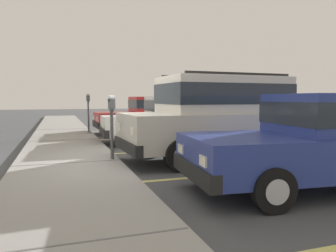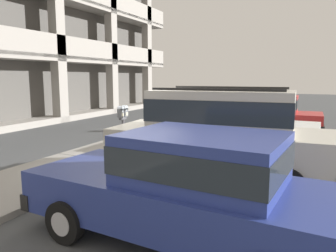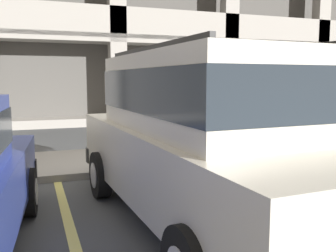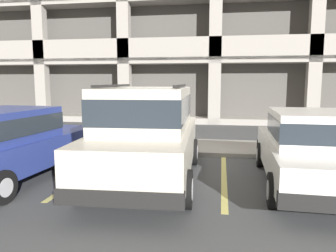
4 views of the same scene
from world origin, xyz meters
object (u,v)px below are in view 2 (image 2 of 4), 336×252
Objects in this scene: red_sedan at (190,185)px; parking_meter_near at (123,120)px; parking_meter_far at (202,100)px; silver_suv at (220,131)px; dark_hatchback at (246,124)px; blue_coupe at (265,113)px.

red_sedan is 4.33m from parking_meter_near.
red_sedan is 9.79m from parking_meter_far.
dark_hatchback is (3.27, 0.10, -0.27)m from silver_suv.
silver_suv reaches higher than parking_meter_near.
blue_coupe is at bearing -90.03° from parking_meter_far.
dark_hatchback reaches higher than parking_meter_near.
silver_suv is 1.08× the size of blue_coupe.
silver_suv is 6.93m from parking_meter_far.
dark_hatchback is 3.21× the size of parking_meter_near.
parking_meter_near is at bearing 82.59° from silver_suv.
parking_meter_near is (0.22, 2.61, 0.09)m from silver_suv.
parking_meter_far reaches higher than red_sedan.
parking_meter_far is (6.43, 2.57, 0.18)m from silver_suv.
dark_hatchback is at bearing -141.98° from parking_meter_far.
red_sedan is (-2.89, -0.39, -0.27)m from silver_suv.
blue_coupe is 2.93× the size of parking_meter_far.
parking_meter_near is 0.92× the size of parking_meter_far.
silver_suv is 3.28m from dark_hatchback.
silver_suv reaches higher than dark_hatchback.
dark_hatchback is 1.01× the size of blue_coupe.
red_sedan is 6.17m from dark_hatchback.
red_sedan is at bearing -162.35° from parking_meter_far.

